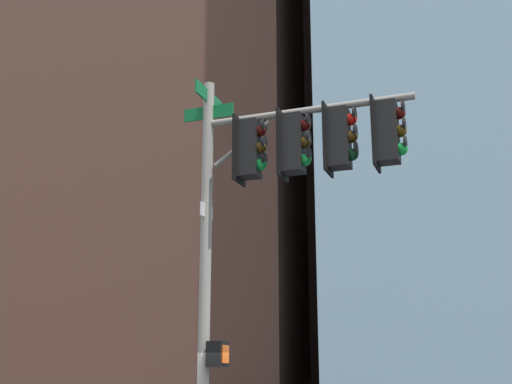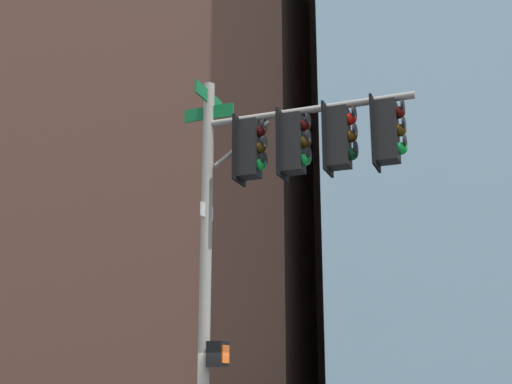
% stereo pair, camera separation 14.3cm
% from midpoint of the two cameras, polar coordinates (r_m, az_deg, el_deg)
% --- Properties ---
extents(signal_pole_assembly, '(4.00, 1.34, 7.19)m').
position_cam_midpoint_polar(signal_pole_assembly, '(10.74, 2.66, 0.85)').
color(signal_pole_assembly, '#9E998C').
rests_on(signal_pole_assembly, ground_plane).
extents(building_brick_nearside, '(22.11, 19.63, 50.97)m').
position_cam_midpoint_polar(building_brick_nearside, '(53.84, -7.99, 10.55)').
color(building_brick_nearside, brown).
rests_on(building_brick_nearside, ground_plane).
extents(building_brick_midblock, '(20.18, 16.24, 40.57)m').
position_cam_midpoint_polar(building_brick_midblock, '(64.74, 11.15, 1.30)').
color(building_brick_midblock, '#4C3328').
rests_on(building_brick_midblock, ground_plane).
extents(building_brick_farside, '(17.57, 14.71, 44.55)m').
position_cam_midpoint_polar(building_brick_farside, '(70.08, 6.00, 1.52)').
color(building_brick_farside, '#4C3328').
rests_on(building_brick_farside, ground_plane).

